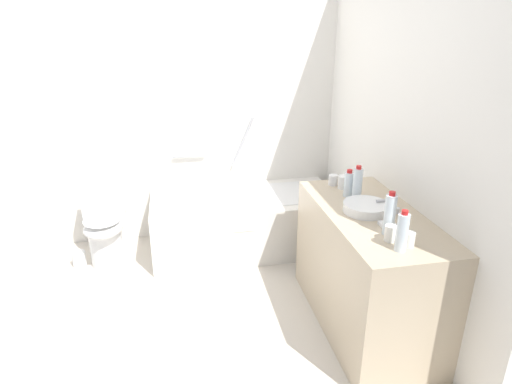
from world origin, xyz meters
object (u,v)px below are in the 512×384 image
sink_basin (366,207)px  toilet_paper_roll (79,259)px  water_bottle_1 (357,184)px  drinking_glass_2 (409,239)px  soap_dish (387,224)px  drinking_glass_3 (333,180)px  sink_faucet (391,205)px  drinking_glass_1 (344,182)px  drinking_glass_0 (390,233)px  bathtub (244,220)px  water_bottle_3 (349,184)px  water_bottle_2 (390,214)px  toilet (105,227)px  water_bottle_0 (402,232)px

sink_basin → toilet_paper_roll: (-2.00, 1.11, -0.79)m
water_bottle_1 → drinking_glass_2: (0.01, -0.65, -0.07)m
soap_dish → drinking_glass_3: bearing=96.0°
water_bottle_1 → drinking_glass_2: bearing=-88.7°
sink_faucet → drinking_glass_1: drinking_glass_1 is taller
water_bottle_1 → drinking_glass_3: bearing=100.6°
drinking_glass_2 → drinking_glass_0: bearing=133.8°
drinking_glass_3 → toilet_paper_roll: (-1.96, 0.63, -0.80)m
drinking_glass_0 → drinking_glass_2: 0.10m
soap_dish → drinking_glass_1: bearing=92.4°
bathtub → drinking_glass_1: 1.15m
water_bottle_1 → water_bottle_3: 0.08m
water_bottle_2 → water_bottle_3: 0.57m
water_bottle_1 → toilet: bearing=151.8°
sink_basin → water_bottle_2: water_bottle_2 is taller
bathtub → drinking_glass_1: (0.59, -0.78, 0.60)m
sink_basin → sink_faucet: (0.17, 0.00, 0.01)m
sink_faucet → drinking_glass_3: 0.53m
water_bottle_1 → water_bottle_3: water_bottle_1 is taller
drinking_glass_0 → soap_dish: 0.19m
water_bottle_0 → water_bottle_2: 0.19m
water_bottle_0 → drinking_glass_2: 0.10m
toilet → water_bottle_3: size_ratio=3.49×
bathtub → sink_faucet: bathtub is taller
water_bottle_1 → drinking_glass_0: size_ratio=2.64×
sink_basin → drinking_glass_1: bearing=87.9°
drinking_glass_0 → drinking_glass_1: size_ratio=0.97×
sink_basin → bathtub: bearing=115.8°
sink_basin → drinking_glass_0: bearing=-95.0°
sink_basin → water_bottle_3: 0.27m
drinking_glass_1 → soap_dish: drinking_glass_1 is taller
toilet_paper_roll → sink_faucet: bearing=-27.3°
drinking_glass_0 → drinking_glass_3: drinking_glass_0 is taller
toilet → drinking_glass_3: 1.93m
water_bottle_1 → sink_basin: bearing=-96.2°
water_bottle_0 → soap_dish: 0.31m
toilet → drinking_glass_1: drinking_glass_1 is taller
drinking_glass_1 → drinking_glass_0: bearing=-93.5°
drinking_glass_3 → water_bottle_0: bearing=-89.9°
water_bottle_1 → water_bottle_3: size_ratio=1.25×
water_bottle_3 → water_bottle_2: bearing=-89.7°
sink_basin → drinking_glass_3: drinking_glass_3 is taller
bathtub → drinking_glass_0: (0.54, -1.57, 0.60)m
water_bottle_2 → drinking_glass_1: size_ratio=2.76×
water_bottle_0 → drinking_glass_3: size_ratio=3.01×
bathtub → water_bottle_2: (0.57, -1.49, 0.68)m
drinking_glass_0 → sink_basin: bearing=85.0°
water_bottle_1 → drinking_glass_3: size_ratio=3.13×
drinking_glass_3 → toilet_paper_roll: 2.21m
water_bottle_0 → water_bottle_2: (0.03, 0.19, 0.01)m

